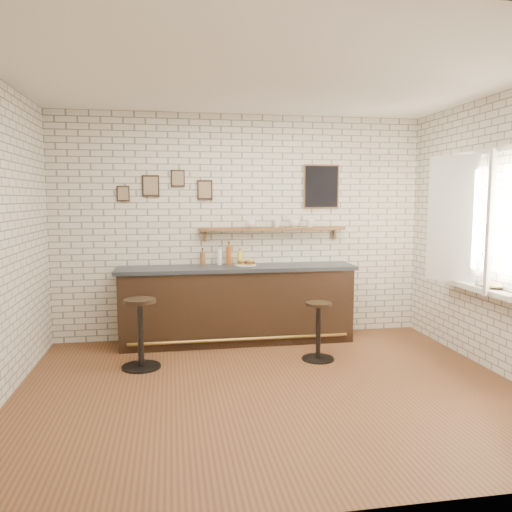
{
  "coord_description": "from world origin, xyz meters",
  "views": [
    {
      "loc": [
        -0.95,
        -4.69,
        1.88
      ],
      "look_at": [
        0.0,
        0.9,
        1.23
      ],
      "focal_mm": 35.0,
      "sensor_mm": 36.0,
      "label": 1
    }
  ],
  "objects_px": {
    "shelf_cup_c": "(294,223)",
    "bitters_bottle_white": "(220,257)",
    "condiment_bottle_yellow": "(240,258)",
    "bar_stool_right": "(318,329)",
    "shelf_cup_d": "(310,223)",
    "shelf_cup_b": "(277,224)",
    "book_lower": "(485,286)",
    "ciabatta_sandwich": "(246,262)",
    "bar_counter": "(237,304)",
    "bitters_bottle_brown": "(203,258)",
    "bitters_bottle_amber": "(229,255)",
    "bar_stool_left": "(140,331)",
    "sandwich_plate": "(245,265)",
    "shelf_cup_a": "(251,224)",
    "book_upper": "(485,285)"
  },
  "relations": [
    {
      "from": "condiment_bottle_yellow",
      "to": "book_upper",
      "type": "height_order",
      "value": "condiment_bottle_yellow"
    },
    {
      "from": "shelf_cup_b",
      "to": "shelf_cup_c",
      "type": "bearing_deg",
      "value": -49.12
    },
    {
      "from": "sandwich_plate",
      "to": "bitters_bottle_amber",
      "type": "height_order",
      "value": "bitters_bottle_amber"
    },
    {
      "from": "bitters_bottle_brown",
      "to": "shelf_cup_b",
      "type": "relative_size",
      "value": 2.04
    },
    {
      "from": "ciabatta_sandwich",
      "to": "shelf_cup_c",
      "type": "bearing_deg",
      "value": 13.28
    },
    {
      "from": "shelf_cup_c",
      "to": "shelf_cup_b",
      "type": "bearing_deg",
      "value": 79.36
    },
    {
      "from": "bitters_bottle_amber",
      "to": "ciabatta_sandwich",
      "type": "bearing_deg",
      "value": -35.94
    },
    {
      "from": "bar_stool_right",
      "to": "shelf_cup_d",
      "type": "xyz_separation_m",
      "value": [
        0.19,
        1.09,
        1.18
      ]
    },
    {
      "from": "shelf_cup_c",
      "to": "book_upper",
      "type": "xyz_separation_m",
      "value": [
        1.68,
        -1.78,
        -0.59
      ]
    },
    {
      "from": "shelf_cup_d",
      "to": "bar_counter",
      "type": "bearing_deg",
      "value": -177.09
    },
    {
      "from": "bar_counter",
      "to": "shelf_cup_d",
      "type": "relative_size",
      "value": 28.23
    },
    {
      "from": "sandwich_plate",
      "to": "condiment_bottle_yellow",
      "type": "distance_m",
      "value": 0.18
    },
    {
      "from": "bar_stool_right",
      "to": "shelf_cup_c",
      "type": "height_order",
      "value": "shelf_cup_c"
    },
    {
      "from": "bar_stool_right",
      "to": "book_upper",
      "type": "relative_size",
      "value": 2.88
    },
    {
      "from": "shelf_cup_b",
      "to": "bitters_bottle_white",
      "type": "bearing_deg",
      "value": 131.62
    },
    {
      "from": "sandwich_plate",
      "to": "shelf_cup_d",
      "type": "xyz_separation_m",
      "value": [
        0.92,
        0.16,
        0.54
      ]
    },
    {
      "from": "ciabatta_sandwich",
      "to": "book_lower",
      "type": "distance_m",
      "value": 2.86
    },
    {
      "from": "shelf_cup_a",
      "to": "bar_stool_right",
      "type": "bearing_deg",
      "value": -75.3
    },
    {
      "from": "shelf_cup_b",
      "to": "book_lower",
      "type": "relative_size",
      "value": 0.44
    },
    {
      "from": "book_lower",
      "to": "bitters_bottle_white",
      "type": "bearing_deg",
      "value": 126.58
    },
    {
      "from": "shelf_cup_d",
      "to": "bitters_bottle_white",
      "type": "bearing_deg",
      "value": 172.37
    },
    {
      "from": "shelf_cup_d",
      "to": "book_upper",
      "type": "height_order",
      "value": "shelf_cup_d"
    },
    {
      "from": "bar_counter",
      "to": "shelf_cup_d",
      "type": "bearing_deg",
      "value": 11.0
    },
    {
      "from": "bar_stool_right",
      "to": "shelf_cup_b",
      "type": "distance_m",
      "value": 1.63
    },
    {
      "from": "ciabatta_sandwich",
      "to": "bitters_bottle_white",
      "type": "bearing_deg",
      "value": 155.71
    },
    {
      "from": "bitters_bottle_white",
      "to": "bar_stool_right",
      "type": "relative_size",
      "value": 0.37
    },
    {
      "from": "bitters_bottle_white",
      "to": "bar_stool_right",
      "type": "height_order",
      "value": "bitters_bottle_white"
    },
    {
      "from": "condiment_bottle_yellow",
      "to": "shelf_cup_c",
      "type": "distance_m",
      "value": 0.88
    },
    {
      "from": "sandwich_plate",
      "to": "book_upper",
      "type": "height_order",
      "value": "sandwich_plate"
    },
    {
      "from": "condiment_bottle_yellow",
      "to": "book_lower",
      "type": "xyz_separation_m",
      "value": [
        2.43,
        -1.76,
        -0.16
      ]
    },
    {
      "from": "ciabatta_sandwich",
      "to": "bar_stool_right",
      "type": "relative_size",
      "value": 0.36
    },
    {
      "from": "shelf_cup_c",
      "to": "bitters_bottle_white",
      "type": "bearing_deg",
      "value": 79.92
    },
    {
      "from": "bar_stool_left",
      "to": "bitters_bottle_brown",
      "type": "bearing_deg",
      "value": 53.29
    },
    {
      "from": "bar_counter",
      "to": "bitters_bottle_amber",
      "type": "height_order",
      "value": "bitters_bottle_amber"
    },
    {
      "from": "bitters_bottle_white",
      "to": "book_lower",
      "type": "xyz_separation_m",
      "value": [
        2.7,
        -1.76,
        -0.17
      ]
    },
    {
      "from": "condiment_bottle_yellow",
      "to": "bar_stool_right",
      "type": "distance_m",
      "value": 1.52
    },
    {
      "from": "shelf_cup_a",
      "to": "bar_stool_left",
      "type": "bearing_deg",
      "value": -158.89
    },
    {
      "from": "bitters_bottle_brown",
      "to": "condiment_bottle_yellow",
      "type": "xyz_separation_m",
      "value": [
        0.5,
        0.0,
        -0.0
      ]
    },
    {
      "from": "condiment_bottle_yellow",
      "to": "shelf_cup_d",
      "type": "xyz_separation_m",
      "value": [
        0.97,
        0.01,
        0.45
      ]
    },
    {
      "from": "bitters_bottle_brown",
      "to": "shelf_cup_b",
      "type": "height_order",
      "value": "shelf_cup_b"
    },
    {
      "from": "bitters_bottle_amber",
      "to": "bar_stool_left",
      "type": "height_order",
      "value": "bitters_bottle_amber"
    },
    {
      "from": "shelf_cup_b",
      "to": "book_lower",
      "type": "xyz_separation_m",
      "value": [
        1.92,
        -1.77,
        -0.61
      ]
    },
    {
      "from": "shelf_cup_a",
      "to": "condiment_bottle_yellow",
      "type": "bearing_deg",
      "value": 168.74
    },
    {
      "from": "sandwich_plate",
      "to": "bar_counter",
      "type": "bearing_deg",
      "value": -161.75
    },
    {
      "from": "bitters_bottle_brown",
      "to": "book_upper",
      "type": "height_order",
      "value": "bitters_bottle_brown"
    },
    {
      "from": "bar_stool_left",
      "to": "book_upper",
      "type": "xyz_separation_m",
      "value": [
        3.69,
        -0.74,
        0.54
      ]
    },
    {
      "from": "bar_stool_right",
      "to": "bitters_bottle_white",
      "type": "bearing_deg",
      "value": 134.12
    },
    {
      "from": "condiment_bottle_yellow",
      "to": "bitters_bottle_brown",
      "type": "bearing_deg",
      "value": -180.0
    },
    {
      "from": "book_lower",
      "to": "book_upper",
      "type": "distance_m",
      "value": 0.02
    },
    {
      "from": "ciabatta_sandwich",
      "to": "condiment_bottle_yellow",
      "type": "relative_size",
      "value": 1.18
    }
  ]
}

